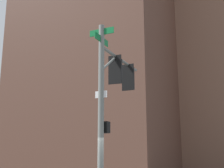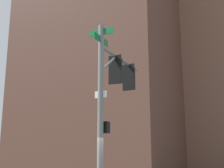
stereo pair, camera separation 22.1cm
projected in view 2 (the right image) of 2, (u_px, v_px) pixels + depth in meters
name	position (u px, v px, depth m)	size (l,w,h in m)	color
signal_pole_assembly	(114.00, 89.00, 11.83)	(4.02, 0.98, 6.58)	slate
building_brick_nearside	(114.00, 39.00, 50.35)	(26.11, 20.03, 40.67)	brown
building_brick_midblock	(201.00, 46.00, 58.35)	(20.67, 18.62, 44.21)	#845B47
building_brick_farside	(98.00, 99.00, 75.21)	(20.97, 17.31, 30.59)	brown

